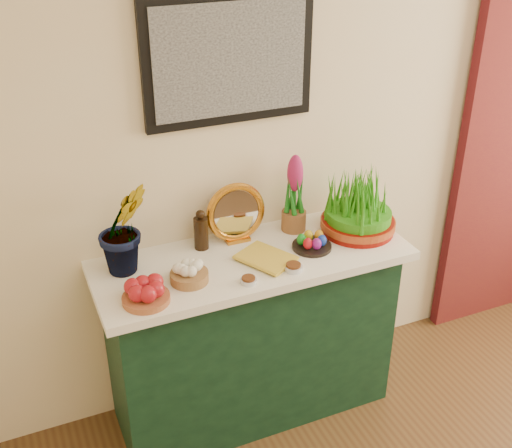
{
  "coord_description": "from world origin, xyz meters",
  "views": [
    {
      "loc": [
        -1.4,
        -0.22,
        2.36
      ],
      "look_at": [
        -0.46,
        1.95,
        1.07
      ],
      "focal_mm": 45.0,
      "sensor_mm": 36.0,
      "label": 1
    }
  ],
  "objects_px": {
    "sideboard": "(252,338)",
    "wheatgrass_sabzeh": "(359,207)",
    "book": "(253,266)",
    "hyacinth_green": "(123,214)",
    "mirror": "(236,213)"
  },
  "relations": [
    {
      "from": "sideboard",
      "to": "mirror",
      "type": "distance_m",
      "value": 0.62
    },
    {
      "from": "mirror",
      "to": "book",
      "type": "distance_m",
      "value": 0.29
    },
    {
      "from": "sideboard",
      "to": "mirror",
      "type": "xyz_separation_m",
      "value": [
        -0.01,
        0.15,
        0.6
      ]
    },
    {
      "from": "wheatgrass_sabzeh",
      "to": "sideboard",
      "type": "bearing_deg",
      "value": -179.67
    },
    {
      "from": "sideboard",
      "to": "wheatgrass_sabzeh",
      "type": "distance_m",
      "value": 0.8
    },
    {
      "from": "mirror",
      "to": "book",
      "type": "relative_size",
      "value": 1.21
    },
    {
      "from": "wheatgrass_sabzeh",
      "to": "hyacinth_green",
      "type": "bearing_deg",
      "value": 174.96
    },
    {
      "from": "sideboard",
      "to": "book",
      "type": "distance_m",
      "value": 0.5
    },
    {
      "from": "book",
      "to": "wheatgrass_sabzeh",
      "type": "relative_size",
      "value": 0.66
    },
    {
      "from": "mirror",
      "to": "sideboard",
      "type": "bearing_deg",
      "value": -85.96
    },
    {
      "from": "sideboard",
      "to": "hyacinth_green",
      "type": "xyz_separation_m",
      "value": [
        -0.52,
        0.1,
        0.73
      ]
    },
    {
      "from": "book",
      "to": "wheatgrass_sabzeh",
      "type": "height_order",
      "value": "wheatgrass_sabzeh"
    },
    {
      "from": "book",
      "to": "sideboard",
      "type": "bearing_deg",
      "value": 42.41
    },
    {
      "from": "hyacinth_green",
      "to": "wheatgrass_sabzeh",
      "type": "height_order",
      "value": "hyacinth_green"
    },
    {
      "from": "sideboard",
      "to": "book",
      "type": "bearing_deg",
      "value": -109.08
    }
  ]
}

